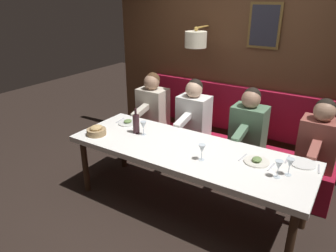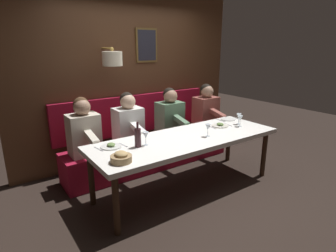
{
  "view_description": "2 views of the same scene",
  "coord_description": "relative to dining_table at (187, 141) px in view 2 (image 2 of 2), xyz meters",
  "views": [
    {
      "loc": [
        -2.59,
        -1.41,
        2.23
      ],
      "look_at": [
        0.05,
        0.26,
        0.92
      ],
      "focal_mm": 33.65,
      "sensor_mm": 36.0,
      "label": 1
    },
    {
      "loc": [
        -2.66,
        2.16,
        1.89
      ],
      "look_at": [
        0.05,
        0.26,
        0.92
      ],
      "focal_mm": 29.72,
      "sensor_mm": 36.0,
      "label": 2
    }
  ],
  "objects": [
    {
      "name": "ground_plane",
      "position": [
        0.0,
        0.0,
        -0.68
      ],
      "size": [
        12.0,
        12.0,
        0.0
      ],
      "primitive_type": "plane",
      "color": "black"
    },
    {
      "name": "diner_near",
      "position": [
        0.88,
        -0.36,
        0.14
      ],
      "size": [
        0.6,
        0.4,
        0.79
      ],
      "color": "#567A5B",
      "rests_on": "banquette_bench"
    },
    {
      "name": "bread_bowl",
      "position": [
        -0.24,
        1.05,
        0.11
      ],
      "size": [
        0.22,
        0.22,
        0.12
      ],
      "color": "#9E7F56",
      "rests_on": "dining_table"
    },
    {
      "name": "place_setting_1",
      "position": [
        0.11,
        -0.71,
        0.08
      ],
      "size": [
        0.24,
        0.32,
        0.05
      ],
      "color": "silver",
      "rests_on": "dining_table"
    },
    {
      "name": "diner_far",
      "position": [
        0.88,
        1.05,
        0.14
      ],
      "size": [
        0.6,
        0.4,
        0.79
      ],
      "color": "beige",
      "rests_on": "banquette_bench"
    },
    {
      "name": "wine_glass_1",
      "position": [
        -0.13,
        -0.24,
        0.18
      ],
      "size": [
        0.07,
        0.07,
        0.16
      ],
      "color": "silver",
      "rests_on": "dining_table"
    },
    {
      "name": "diner_nearest",
      "position": [
        0.88,
        -1.14,
        0.14
      ],
      "size": [
        0.6,
        0.4,
        0.79
      ],
      "color": "#934C42",
      "rests_on": "banquette_bench"
    },
    {
      "name": "back_wall_panel",
      "position": [
        1.46,
        0.0,
        0.69
      ],
      "size": [
        0.59,
        3.96,
        2.9
      ],
      "color": "#51331E",
      "rests_on": "ground_plane"
    },
    {
      "name": "wine_bottle",
      "position": [
        0.04,
        0.7,
        0.18
      ],
      "size": [
        0.08,
        0.08,
        0.3
      ],
      "color": "#33191E",
      "rests_on": "dining_table"
    },
    {
      "name": "wine_glass_3",
      "position": [
        0.03,
        -1.02,
        0.18
      ],
      "size": [
        0.07,
        0.07,
        0.16
      ],
      "color": "silver",
      "rests_on": "dining_table"
    },
    {
      "name": "dining_table",
      "position": [
        0.0,
        0.0,
        0.0
      ],
      "size": [
        0.9,
        2.56,
        0.74
      ],
      "color": "white",
      "rests_on": "ground_plane"
    },
    {
      "name": "place_setting_0",
      "position": [
        0.31,
        -1.09,
        0.07
      ],
      "size": [
        0.24,
        0.32,
        0.01
      ],
      "color": "white",
      "rests_on": "dining_table"
    },
    {
      "name": "wine_glass_2",
      "position": [
        0.04,
        0.59,
        0.18
      ],
      "size": [
        0.07,
        0.07,
        0.16
      ],
      "color": "silver",
      "rests_on": "dining_table"
    },
    {
      "name": "banquette_bench",
      "position": [
        0.89,
        0.0,
        -0.45
      ],
      "size": [
        0.52,
        2.76,
        0.45
      ],
      "primitive_type": "cube",
      "color": "maroon",
      "rests_on": "ground_plane"
    },
    {
      "name": "place_setting_2",
      "position": [
        0.21,
        0.96,
        0.08
      ],
      "size": [
        0.24,
        0.33,
        0.05
      ],
      "color": "silver",
      "rests_on": "dining_table"
    },
    {
      "name": "diner_middle",
      "position": [
        0.88,
        0.39,
        0.14
      ],
      "size": [
        0.6,
        0.4,
        0.79
      ],
      "color": "white",
      "rests_on": "banquette_bench"
    },
    {
      "name": "wine_glass_0",
      "position": [
        -0.06,
        -0.94,
        0.18
      ],
      "size": [
        0.07,
        0.07,
        0.16
      ],
      "color": "silver",
      "rests_on": "dining_table"
    }
  ]
}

